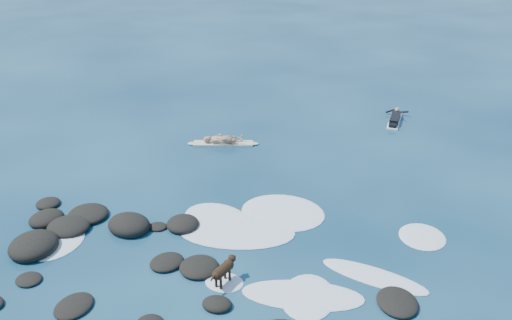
% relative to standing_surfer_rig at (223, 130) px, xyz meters
% --- Properties ---
extents(ground, '(160.00, 160.00, 0.00)m').
position_rel_standing_surfer_rig_xyz_m(ground, '(2.83, -6.77, -0.68)').
color(ground, '#0A2642').
rests_on(ground, ground).
extents(reef_rocks, '(13.19, 6.13, 0.65)m').
position_rel_standing_surfer_rig_xyz_m(reef_rocks, '(-0.02, -8.35, -0.57)').
color(reef_rocks, black).
rests_on(reef_rocks, ground).
extents(breaking_foam, '(13.32, 7.95, 0.12)m').
position_rel_standing_surfer_rig_xyz_m(breaking_foam, '(4.34, -6.92, -0.67)').
color(breaking_foam, white).
rests_on(breaking_foam, ground).
extents(standing_surfer_rig, '(2.98, 1.26, 1.73)m').
position_rel_standing_surfer_rig_xyz_m(standing_surfer_rig, '(0.00, 0.00, 0.00)').
color(standing_surfer_rig, beige).
rests_on(standing_surfer_rig, ground).
extents(paddling_surfer_rig, '(1.09, 2.42, 0.42)m').
position_rel_standing_surfer_rig_xyz_m(paddling_surfer_rig, '(6.71, 4.87, -0.54)').
color(paddling_surfer_rig, white).
rests_on(paddling_surfer_rig, ground).
extents(dog, '(0.50, 1.18, 0.76)m').
position_rel_standing_surfer_rig_xyz_m(dog, '(3.36, -8.77, -0.18)').
color(dog, black).
rests_on(dog, ground).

